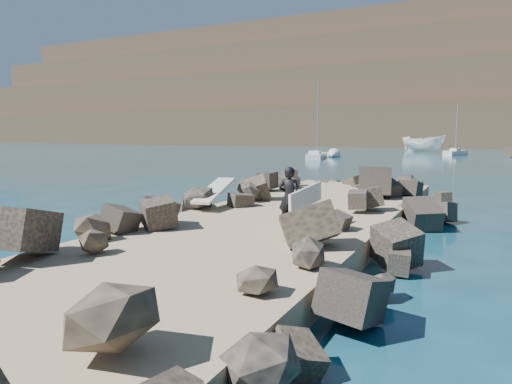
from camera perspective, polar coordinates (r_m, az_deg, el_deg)
ground at (r=13.02m, az=1.99°, el=-6.06°), size 800.00×800.00×0.00m
jetty at (r=11.21m, az=-2.32°, el=-6.68°), size 6.00×26.00×0.60m
riprap_left at (r=13.17m, az=-12.37°, el=-3.84°), size 2.60×22.00×1.00m
riprap_right at (r=10.59m, az=12.99°, el=-6.58°), size 2.60×22.00×1.00m
headland at (r=172.06m, az=28.78°, el=10.72°), size 360.00×140.00×32.00m
surfboard_resting at (r=15.09m, az=-5.24°, el=-0.22°), size 1.09×2.58×0.08m
boat_imported at (r=80.79m, az=20.18°, el=5.69°), size 7.64×4.37×2.78m
surfer_with_board at (r=11.56m, az=4.48°, el=-0.71°), size 0.82×1.97×1.59m
sailboat_a at (r=56.51m, az=7.62°, el=4.52°), size 3.31×8.02×9.36m
sailboat_b at (r=70.99m, az=23.66°, el=4.52°), size 3.01×6.04×7.26m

